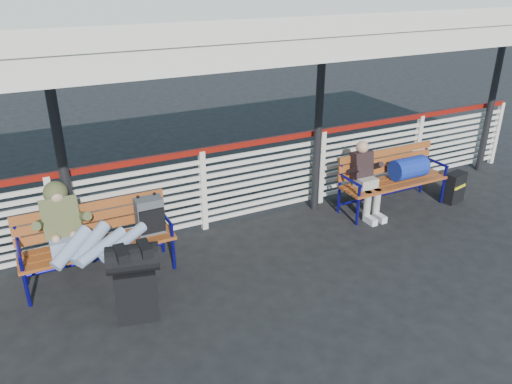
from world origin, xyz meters
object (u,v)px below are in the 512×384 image
traveler_man (87,238)px  suitcase_side (454,187)px  luggage_stack (135,279)px  bench_right (400,171)px  companion_person (366,178)px  bench_left (113,229)px

traveler_man → suitcase_side: size_ratio=3.30×
luggage_stack → traveler_man: size_ratio=0.55×
suitcase_side → traveler_man: bearing=167.4°
bench_right → companion_person: size_ratio=1.57×
luggage_stack → traveler_man: traveler_man is taller
companion_person → traveler_man: bearing=-176.8°
bench_left → companion_person: (3.74, -0.12, -0.00)m
traveler_man → suitcase_side: (5.69, -0.07, -0.48)m
companion_person → luggage_stack: bearing=-166.3°
luggage_stack → companion_person: (3.75, 0.91, 0.11)m
luggage_stack → bench_right: bearing=25.5°
traveler_man → luggage_stack: bearing=-63.3°
bench_right → bench_left: bearing=178.6°
suitcase_side → luggage_stack: bearing=174.7°
traveler_man → companion_person: size_ratio=1.43×
traveler_man → suitcase_side: bearing=-0.7°
bench_right → suitcase_side: bearing=-18.3°
bench_left → companion_person: bearing=-1.8°
bench_left → suitcase_side: (5.34, -0.41, -0.35)m
suitcase_side → bench_right: bearing=149.8°
bench_right → suitcase_side: (0.93, -0.31, -0.35)m
bench_left → bench_right: 4.41m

